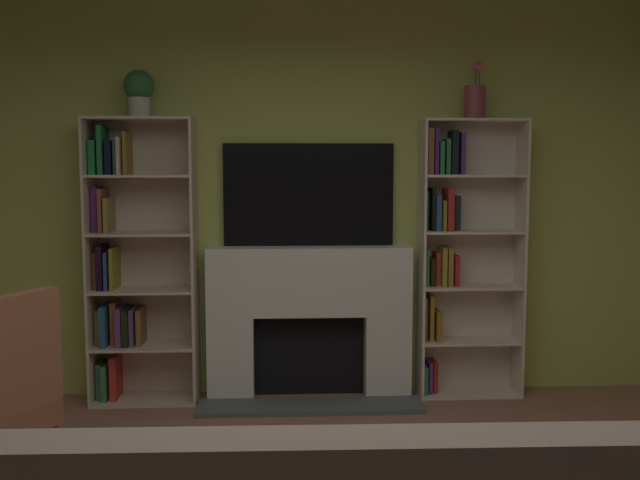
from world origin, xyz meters
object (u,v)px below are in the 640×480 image
object	(u,v)px
tv	(309,194)
bookshelf_right	(458,251)
fireplace	(309,317)
potted_plant	(139,91)
bookshelf_left	(132,265)
vase_with_flowers	(475,100)

from	to	relation	value
tv	bookshelf_right	distance (m)	1.12
fireplace	tv	distance (m)	0.86
fireplace	bookshelf_right	size ratio (longest dim) A/B	0.78
fireplace	potted_plant	size ratio (longest dim) A/B	4.80
bookshelf_right	tv	bearing A→B (deg)	176.54
fireplace	bookshelf_right	xyz separation A→B (m)	(1.05, 0.03, 0.46)
bookshelf_left	vase_with_flowers	size ratio (longest dim) A/B	4.91
bookshelf_left	vase_with_flowers	bearing A→B (deg)	-0.81
bookshelf_left	vase_with_flowers	world-z (taller)	vase_with_flowers
bookshelf_right	potted_plant	size ratio (longest dim) A/B	6.15
bookshelf_left	potted_plant	distance (m)	1.17
tv	bookshelf_right	bearing A→B (deg)	-3.46
bookshelf_left	bookshelf_right	size ratio (longest dim) A/B	1.00
bookshelf_left	potted_plant	xyz separation A→B (m)	(0.08, -0.03, 1.17)
fireplace	vase_with_flowers	xyz separation A→B (m)	(1.13, -0.03, 1.50)
vase_with_flowers	bookshelf_right	bearing A→B (deg)	145.04
vase_with_flowers	potted_plant	bearing A→B (deg)	-180.00
bookshelf_left	fireplace	bearing A→B (deg)	-0.29
tv	vase_with_flowers	world-z (taller)	vase_with_flowers
fireplace	bookshelf_right	world-z (taller)	bookshelf_right
fireplace	potted_plant	xyz separation A→B (m)	(-1.13, -0.03, 1.54)
vase_with_flowers	fireplace	bearing A→B (deg)	178.63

